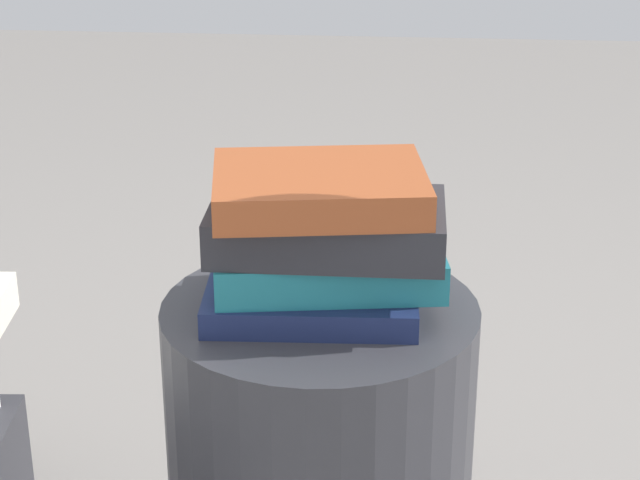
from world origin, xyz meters
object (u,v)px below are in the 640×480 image
Objects in this scene: book_navy at (312,294)px; book_charcoal at (327,226)px; book_rust at (317,188)px; book_teal at (328,265)px.

book_navy is 0.92× the size of book_charcoal.
book_rust is (-0.01, 0.01, 0.15)m from book_navy.
book_navy is 1.03× the size of book_rust.
book_teal is (-0.02, 0.01, 0.04)m from book_navy.
book_charcoal is 1.12× the size of book_rust.
book_navy is at bearing -23.17° from book_teal.
book_charcoal is at bearing 67.18° from book_teal.
book_navy is at bearing -68.60° from book_rust.
book_navy is 0.10m from book_charcoal.
book_charcoal reaches higher than book_navy.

